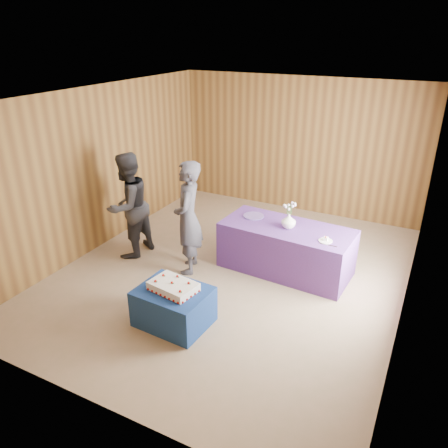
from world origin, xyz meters
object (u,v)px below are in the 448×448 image
Objects in this scene: sheet_cake at (173,286)px; guest_right at (128,206)px; cake_table at (174,307)px; serving_table at (286,249)px; vase at (289,221)px; guest_left at (188,218)px.

guest_right reaches higher than sheet_cake.
serving_table is (0.82, 1.95, 0.12)m from cake_table.
vase is at bearing -41.12° from serving_table.
vase is at bearing 92.62° from guest_left.
cake_table is at bearing -118.33° from sheet_cake.
guest_left reaches higher than vase.
vase reaches higher than serving_table.
guest_left is (-0.54, 1.27, 0.34)m from sheet_cake.
serving_table is 2.63m from guest_right.
serving_table is at bearing 93.71° from guest_left.
vase is (0.83, 1.92, 0.31)m from sheet_cake.
serving_table reaches higher than cake_table.
guest_right is at bearing 152.03° from sheet_cake.
cake_table is 2.21m from guest_right.
cake_table is 3.95× the size of vase.
sheet_cake reaches higher than cake_table.
guest_left is at bearing 93.44° from guest_right.
sheet_cake is (-0.81, -1.94, 0.18)m from serving_table.
cake_table is at bearing -108.89° from serving_table.
sheet_cake is 2.14m from guest_right.
guest_left is (-1.38, -0.65, 0.03)m from vase.
guest_left is at bearing 122.38° from sheet_cake.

